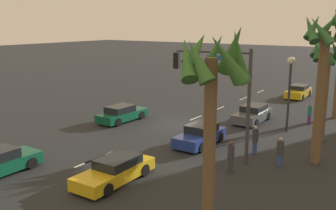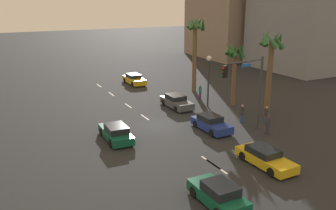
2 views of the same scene
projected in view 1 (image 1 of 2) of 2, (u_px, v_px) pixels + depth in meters
ground_plane at (179, 125)px, 30.01m from camera, size 220.00×220.00×0.00m
lane_stripe_0 at (261, 91)px, 44.58m from camera, size 2.07×0.14×0.01m
lane_stripe_1 at (243, 98)px, 40.43m from camera, size 1.98×0.14×0.01m
lane_stripe_2 at (219, 108)px, 35.78m from camera, size 1.90×0.14×0.01m
lane_stripe_3 at (196, 118)px, 32.17m from camera, size 1.93×0.14×0.01m
lane_stripe_4 at (91, 161)px, 22.17m from camera, size 2.58×0.14×0.01m
lane_stripe_5 at (99, 157)px, 22.74m from camera, size 2.44×0.14×0.01m
car_0 at (115, 170)px, 19.21m from camera, size 4.69×1.91×1.25m
car_1 at (1, 162)px, 20.27m from camera, size 4.05×1.88×1.36m
car_2 at (298, 92)px, 40.94m from camera, size 4.63×1.91×1.33m
car_3 at (200, 135)px, 25.07m from camera, size 4.26×1.92×1.35m
car_4 at (253, 114)px, 30.86m from camera, size 4.52×1.96×1.36m
car_5 at (122, 114)px, 31.04m from camera, size 4.65×2.02×1.32m
traffic_signal at (223, 86)px, 21.42m from camera, size 0.90×4.74×6.58m
streetlamp at (290, 79)px, 27.38m from camera, size 0.56×0.56×5.56m
pedestrian_0 at (255, 139)px, 23.23m from camera, size 0.42×0.42×1.80m
pedestrian_1 at (310, 114)px, 29.93m from camera, size 0.47×0.47×1.69m
pedestrian_2 at (231, 156)px, 20.38m from camera, size 0.50×0.50×1.75m
pedestrian_3 at (280, 151)px, 21.24m from camera, size 0.56×0.56×1.68m
palm_tree_0 at (323, 59)px, 20.60m from camera, size 2.55×2.62×8.61m
palm_tree_2 at (327, 63)px, 24.88m from camera, size 2.29×2.33×7.01m
palm_tree_3 at (213, 84)px, 12.59m from camera, size 2.64×2.74×7.96m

